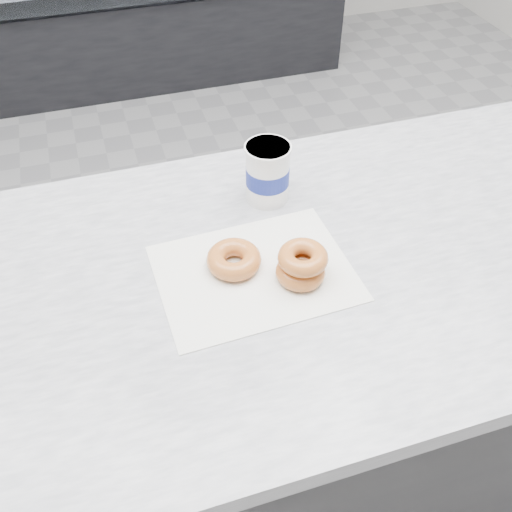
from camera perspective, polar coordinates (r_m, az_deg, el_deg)
The scene contains 6 objects.
ground at distance 2.09m, azimuth -3.16°, elevation -7.09°, with size 5.00×5.00×0.00m, color gray.
counter at distance 1.39m, azimuth 2.77°, elevation -13.93°, with size 3.06×0.76×0.90m.
wax_paper at distance 1.01m, azimuth -0.15°, elevation -1.69°, with size 0.34×0.26×0.00m, color silver.
donut_single at distance 1.01m, azimuth -2.23°, elevation -0.34°, with size 0.10×0.10×0.03m, color orange.
donut_stack at distance 0.99m, azimuth 4.58°, elevation -0.87°, with size 0.09×0.09×0.06m.
coffee_cup at distance 1.14m, azimuth 1.16°, elevation 8.37°, with size 0.10×0.10×0.12m.
Camera 1 is at (-0.28, -1.28, 1.63)m, focal length 40.00 mm.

